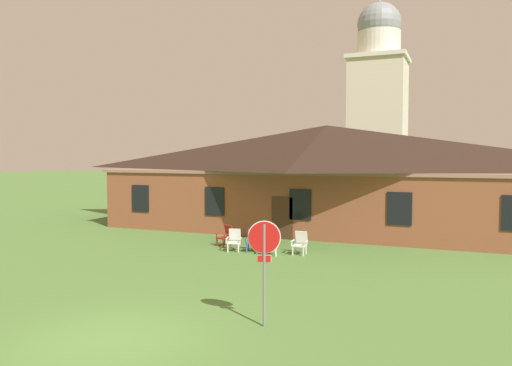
# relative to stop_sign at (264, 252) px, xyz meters

# --- Properties ---
(ground_plane) EXTENTS (200.00, 200.00, 0.00)m
(ground_plane) POSITION_rel_stop_sign_xyz_m (-2.89, -2.24, -1.83)
(ground_plane) COLOR #517A38
(brick_building) EXTENTS (24.44, 10.40, 5.92)m
(brick_building) POSITION_rel_stop_sign_xyz_m (-2.89, 17.10, 1.19)
(brick_building) COLOR brown
(brick_building) RESTS_ON ground
(dome_tower) EXTENTS (5.18, 5.18, 18.76)m
(dome_tower) POSITION_rel_stop_sign_xyz_m (-2.66, 34.62, 6.72)
(dome_tower) COLOR beige
(dome_tower) RESTS_ON ground
(stop_sign) EXTENTS (0.77, 0.29, 2.59)m
(stop_sign) POSITION_rel_stop_sign_xyz_m (0.00, 0.00, 0.00)
(stop_sign) COLOR slate
(stop_sign) RESTS_ON ground
(lawn_chair_by_porch) EXTENTS (0.79, 0.84, 0.96)m
(lawn_chair_by_porch) POSITION_rel_stop_sign_xyz_m (-5.60, 9.32, -1.33)
(lawn_chair_by_porch) COLOR maroon
(lawn_chair_by_porch) RESTS_ON ground
(lawn_chair_near_door) EXTENTS (0.75, 0.80, 0.96)m
(lawn_chair_near_door) POSITION_rel_stop_sign_xyz_m (-4.72, 8.37, -1.33)
(lawn_chair_near_door) COLOR silver
(lawn_chair_near_door) RESTS_ON ground
(lawn_chair_left_end) EXTENTS (0.73, 0.78, 0.96)m
(lawn_chair_left_end) POSITION_rel_stop_sign_xyz_m (-3.92, 8.62, -1.33)
(lawn_chair_left_end) COLOR #2D5693
(lawn_chair_left_end) RESTS_ON ground
(lawn_chair_middle) EXTENTS (0.78, 0.83, 0.96)m
(lawn_chair_middle) POSITION_rel_stop_sign_xyz_m (-2.97, 8.18, -1.33)
(lawn_chair_middle) COLOR silver
(lawn_chair_middle) RESTS_ON ground
(lawn_chair_right_end) EXTENTS (0.66, 0.69, 0.96)m
(lawn_chair_right_end) POSITION_rel_stop_sign_xyz_m (-1.85, 8.79, -1.33)
(lawn_chair_right_end) COLOR silver
(lawn_chair_right_end) RESTS_ON ground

